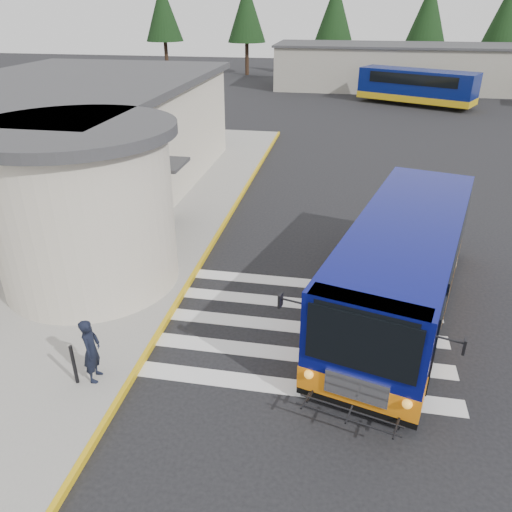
% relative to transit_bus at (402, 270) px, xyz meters
% --- Properties ---
extents(ground, '(140.00, 140.00, 0.00)m').
position_rel_transit_bus_xyz_m(ground, '(-2.22, -0.49, -1.35)').
color(ground, black).
rests_on(ground, ground).
extents(sidewalk, '(10.00, 34.00, 0.15)m').
position_rel_transit_bus_xyz_m(sidewalk, '(-11.22, 3.51, -1.27)').
color(sidewalk, gray).
rests_on(sidewalk, ground).
extents(curb_strip, '(0.12, 34.00, 0.16)m').
position_rel_transit_bus_xyz_m(curb_strip, '(-6.27, 3.51, -1.27)').
color(curb_strip, gold).
rests_on(curb_strip, ground).
extents(station_building, '(12.70, 18.70, 4.80)m').
position_rel_transit_bus_xyz_m(station_building, '(-13.06, 6.42, 1.22)').
color(station_building, beige).
rests_on(station_building, ground).
extents(crosswalk, '(8.00, 5.35, 0.01)m').
position_rel_transit_bus_xyz_m(crosswalk, '(-2.72, -1.29, -1.34)').
color(crosswalk, silver).
rests_on(crosswalk, ground).
extents(depot_building, '(26.40, 8.40, 4.20)m').
position_rel_transit_bus_xyz_m(depot_building, '(3.78, 41.51, 0.76)').
color(depot_building, gray).
rests_on(depot_building, ground).
extents(tree_line, '(58.40, 4.40, 10.00)m').
position_rel_transit_bus_xyz_m(tree_line, '(4.06, 49.51, 5.42)').
color(tree_line, black).
rests_on(tree_line, ground).
extents(transit_bus, '(5.36, 10.28, 2.82)m').
position_rel_transit_bus_xyz_m(transit_bus, '(0.00, 0.00, 0.00)').
color(transit_bus, '#080D60').
rests_on(transit_bus, ground).
extents(pedestrian_a, '(0.45, 0.62, 1.58)m').
position_rel_transit_bus_xyz_m(pedestrian_a, '(-7.04, -4.35, -0.41)').
color(pedestrian_a, black).
rests_on(pedestrian_a, sidewalk).
extents(pedestrian_b, '(0.69, 0.85, 1.66)m').
position_rel_transit_bus_xyz_m(pedestrian_b, '(-9.05, -1.55, -0.37)').
color(pedestrian_b, black).
rests_on(pedestrian_b, sidewalk).
extents(bollard, '(0.08, 0.08, 1.02)m').
position_rel_transit_bus_xyz_m(bollard, '(-7.40, -4.56, -0.69)').
color(bollard, black).
rests_on(bollard, sidewalk).
extents(far_bus_a, '(9.76, 6.57, 2.46)m').
position_rel_transit_bus_xyz_m(far_bus_a, '(3.63, 32.83, 0.25)').
color(far_bus_a, '#071356').
rests_on(far_bus_a, ground).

